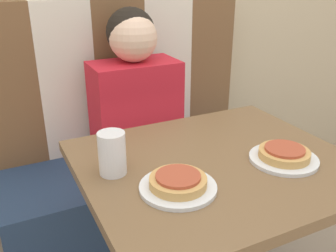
# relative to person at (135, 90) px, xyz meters

# --- Properties ---
(booth_seat) EXTENTS (1.33, 0.55, 0.44)m
(booth_seat) POSITION_rel_person_xyz_m (0.00, -0.00, -0.58)
(booth_seat) COLOR navy
(booth_seat) RESTS_ON ground_plane
(booth_backrest) EXTENTS (1.33, 0.10, 0.75)m
(booth_backrest) POSITION_rel_person_xyz_m (0.00, 0.22, 0.02)
(booth_backrest) COLOR brown
(booth_backrest) RESTS_ON booth_seat
(dining_table) EXTENTS (0.84, 0.72, 0.76)m
(dining_table) POSITION_rel_person_xyz_m (0.00, -0.70, -0.15)
(dining_table) COLOR brown
(dining_table) RESTS_ON ground_plane
(person) EXTENTS (0.40, 0.25, 0.73)m
(person) POSITION_rel_person_xyz_m (0.00, 0.00, 0.00)
(person) COLOR red
(person) RESTS_ON booth_seat
(plate_left) EXTENTS (0.21, 0.21, 0.01)m
(plate_left) POSITION_rel_person_xyz_m (-0.19, -0.79, -0.03)
(plate_left) COLOR white
(plate_left) RESTS_ON dining_table
(plate_right) EXTENTS (0.21, 0.21, 0.01)m
(plate_right) POSITION_rel_person_xyz_m (0.19, -0.79, -0.03)
(plate_right) COLOR white
(plate_right) RESTS_ON dining_table
(pizza_left) EXTENTS (0.16, 0.16, 0.03)m
(pizza_left) POSITION_rel_person_xyz_m (-0.19, -0.79, -0.01)
(pizza_left) COLOR tan
(pizza_left) RESTS_ON plate_left
(pizza_right) EXTENTS (0.16, 0.16, 0.03)m
(pizza_right) POSITION_rel_person_xyz_m (0.19, -0.79, -0.01)
(pizza_right) COLOR tan
(pizza_right) RESTS_ON plate_right
(drinking_cup) EXTENTS (0.08, 0.08, 0.13)m
(drinking_cup) POSITION_rel_person_xyz_m (-0.32, -0.63, 0.03)
(drinking_cup) COLOR silver
(drinking_cup) RESTS_ON dining_table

